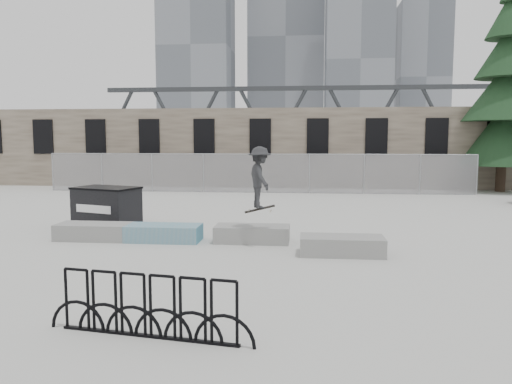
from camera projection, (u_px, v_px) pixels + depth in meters
The scene contains 13 objects.
ground at pixel (209, 242), 13.45m from camera, with size 120.00×120.00×0.00m, color #ABABA6.
stone_wall at pixel (262, 148), 29.27m from camera, with size 36.00×2.58×4.50m.
chainlink_fence at pixel (256, 173), 25.70m from camera, with size 22.06×0.06×2.02m.
planter_far_left at pixel (94, 231), 13.80m from camera, with size 2.00×0.90×0.45m.
planter_center_left at pixel (164, 232), 13.58m from camera, with size 2.00×0.90×0.45m.
planter_center_right at pixel (252, 233), 13.45m from camera, with size 2.00×0.90×0.45m.
planter_offset at pixel (342, 245), 11.98m from camera, with size 2.00×0.90×0.45m.
dumpster at pixel (107, 207), 15.59m from camera, with size 2.22×1.75×1.28m.
bike_rack at pixel (148, 307), 6.96m from camera, with size 3.11×0.53×0.90m.
spruce_tree at pixel (505, 96), 25.87m from camera, with size 4.30×4.30×11.50m.
skyline_towers at pixel (290, 52), 104.14m from camera, with size 58.00×28.00×48.00m.
truss_bridge at pixel (363, 129), 66.41m from camera, with size 70.00×3.00×9.80m.
skateboarder at pixel (260, 177), 12.84m from camera, with size 0.94×1.17×1.72m.
Camera 1 is at (2.60, -13.03, 2.78)m, focal length 35.00 mm.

